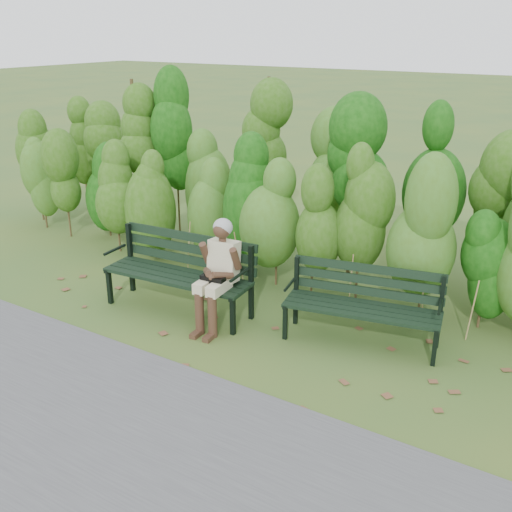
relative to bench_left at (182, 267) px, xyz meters
The scene contains 7 objects.
ground 1.01m from the bench_left, ahead, with size 80.00×80.00×0.00m, color #385C28.
footpath 2.50m from the bench_left, 69.49° to the right, with size 60.00×2.50×0.01m, color #474749.
hedge_band 2.10m from the bench_left, 64.09° to the left, with size 11.04×1.67×2.42m.
leaf_litter 0.96m from the bench_left, 16.78° to the right, with size 5.54×2.28×0.01m.
bench_left is the anchor object (origin of this frame).
bench_right 2.14m from the bench_left, 10.70° to the left, with size 1.68×0.83×0.80m.
seated_woman 0.65m from the bench_left, 11.96° to the right, with size 0.47×0.69×1.21m.
Camera 1 is at (3.28, -4.91, 3.14)m, focal length 42.00 mm.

